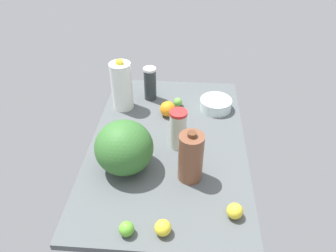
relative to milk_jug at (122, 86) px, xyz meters
The scene contains 12 objects.
countertop 42.85cm from the milk_jug, 136.66° to the right, with size 120.00×76.00×3.00cm, color #4F5557.
milk_jug is the anchor object (origin of this frame).
tumbler_cup 45.22cm from the milk_jug, 133.94° to the right, with size 8.27×8.27×20.04cm.
mixing_bowl 53.11cm from the milk_jug, 88.00° to the right, with size 17.57×17.57×6.16cm, color silver.
watermelon 49.17cm from the milk_jug, 168.31° to the right, with size 25.41×25.41×23.64cm, color #346B2D.
chocolate_milk_jug 64.66cm from the milk_jug, 143.20° to the right, with size 10.51×10.51×24.62cm.
shaker_bottle 17.97cm from the milk_jug, 54.22° to the right, with size 7.25×7.25×19.69cm.
lime_by_jug 32.82cm from the milk_jug, 83.90° to the right, with size 5.04×5.04×5.04cm, color #63AD41.
lemon_loose 91.64cm from the milk_jug, 141.84° to the right, with size 6.30×6.30×6.30cm, color yellow.
lime_far_back 84.59cm from the milk_jug, 168.79° to the right, with size 5.69×5.69×5.69cm, color #5FAC30.
lemon_near_front 86.86cm from the milk_jug, 160.01° to the right, with size 6.21×6.21×6.21cm, color yellow.
orange_beside_bowl 28.10cm from the milk_jug, 104.06° to the right, with size 8.52×8.52×8.52cm, color orange.
Camera 1 is at (-123.37, -9.18, 107.83)cm, focal length 35.00 mm.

